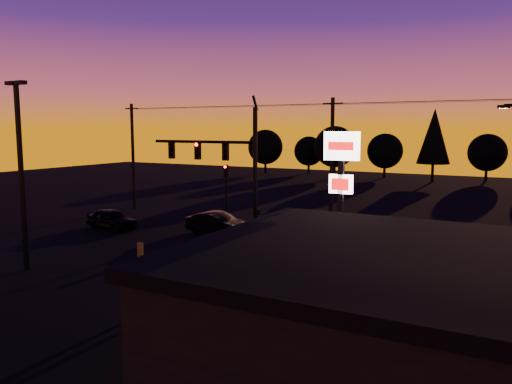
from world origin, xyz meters
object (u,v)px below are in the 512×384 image
traffic_signal_mast (229,166)px  car_mid (218,224)px  suv_parked (423,330)px  bollard (140,252)px  car_right (333,238)px  parking_lot_light (21,163)px  car_left (112,219)px  secondary_signal (226,186)px  pylon_sign (341,177)px

traffic_signal_mast → car_mid: size_ratio=1.93×
car_mid → suv_parked: size_ratio=0.94×
bollard → car_right: 10.71m
car_mid → car_right: size_ratio=0.88×
car_right → parking_lot_light: bearing=-49.6°
car_left → car_right: size_ratio=0.80×
traffic_signal_mast → parking_lot_light: size_ratio=0.94×
traffic_signal_mast → suv_parked: 13.99m
car_mid → car_right: 8.18m
secondary_signal → pylon_sign: pylon_sign is taller
secondary_signal → bollard: 10.77m
pylon_sign → car_right: (-2.59, 6.45, -4.18)m
car_left → suv_parked: (22.57, -9.44, -0.03)m
car_mid → suv_parked: car_mid is taller
pylon_sign → bollard: 11.68m
traffic_signal_mast → car_right: bearing=41.3°
bollard → car_left: bearing=143.7°
parking_lot_light → pylon_sign: 15.19m
secondary_signal → suv_parked: 21.86m
secondary_signal → parking_lot_light: 14.90m
traffic_signal_mast → car_mid: traffic_signal_mast is taller
bollard → car_mid: size_ratio=0.21×
traffic_signal_mast → car_left: (-11.17, 2.54, -4.24)m
secondary_signal → car_right: secondary_signal is taller
secondary_signal → pylon_sign: bearing=-39.8°
traffic_signal_mast → bollard: traffic_signal_mast is taller
parking_lot_light → secondary_signal: bearing=80.2°
traffic_signal_mast → bollard: size_ratio=9.08×
car_right → car_left: bearing=-87.0°
pylon_sign → car_mid: bearing=147.1°
suv_parked → car_mid: bearing=127.2°
car_mid → suv_parked: (15.05, -11.37, -0.08)m
secondary_signal → suv_parked: bearing=-41.4°
bollard → car_right: bearing=40.1°
suv_parked → bollard: bearing=149.5°
secondary_signal → car_mid: size_ratio=0.98×
pylon_sign → suv_parked: size_ratio=1.44×
traffic_signal_mast → pylon_sign: 7.52m
secondary_signal → car_right: bearing=-20.6°
parking_lot_light → pylon_sign: size_ratio=1.34×
car_left → secondary_signal: bearing=-46.1°
bollard → car_mid: bearing=89.7°
secondary_signal → traffic_signal_mast: bearing=-56.8°
traffic_signal_mast → car_left: bearing=167.2°
secondary_signal → bollard: (1.21, -10.44, -2.39)m
parking_lot_light → suv_parked: (18.80, 0.10, -4.61)m
parking_lot_light → car_right: parking_lot_light is taller
pylon_sign → car_left: size_ratio=1.67×
traffic_signal_mast → parking_lot_light: (-7.40, -6.99, 0.33)m
traffic_signal_mast → car_right: 7.32m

